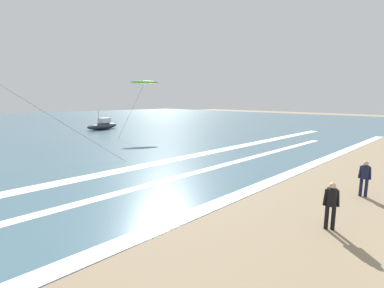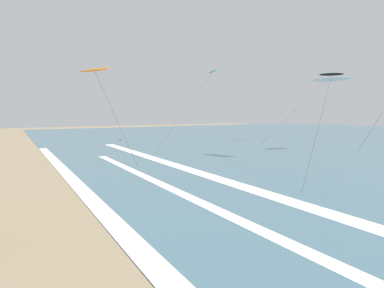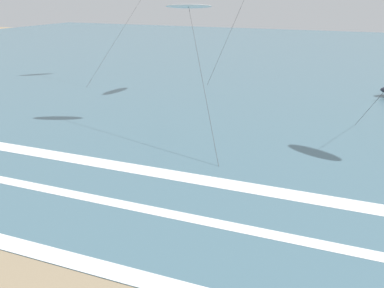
% 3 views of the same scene
% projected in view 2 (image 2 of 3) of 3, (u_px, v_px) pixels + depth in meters
% --- Properties ---
extents(wave_foam_shoreline, '(54.78, 0.77, 0.01)m').
position_uv_depth(wave_foam_shoreline, '(119.00, 228.00, 10.35)').
color(wave_foam_shoreline, white).
rests_on(wave_foam_shoreline, ocean_surface).
extents(wave_foam_mid_break, '(36.79, 0.62, 0.01)m').
position_uv_depth(wave_foam_mid_break, '(225.00, 214.00, 11.85)').
color(wave_foam_mid_break, white).
rests_on(wave_foam_mid_break, ocean_surface).
extents(wave_foam_outer_break, '(55.43, 1.05, 0.01)m').
position_uv_depth(wave_foam_outer_break, '(276.00, 197.00, 14.23)').
color(wave_foam_outer_break, white).
rests_on(wave_foam_outer_break, ocean_surface).
extents(kite_black_low_near, '(2.81, 14.60, 9.45)m').
position_uv_depth(kite_black_low_near, '(331.00, 75.00, 42.16)').
color(kite_black_low_near, black).
rests_on(kite_black_low_near, ground).
extents(kite_white_high_left, '(8.27, 12.35, 7.00)m').
position_uv_depth(kite_white_high_left, '(331.00, 80.00, 25.89)').
color(kite_white_high_left, white).
rests_on(kite_white_high_left, ground).
extents(kite_cyan_far_left, '(6.92, 11.56, 9.75)m').
position_uv_depth(kite_cyan_far_left, '(212.00, 72.00, 41.42)').
color(kite_cyan_far_left, '#23A8C6').
rests_on(kite_cyan_far_left, ground).
extents(kite_orange_far_right, '(3.60, 3.60, 7.35)m').
position_uv_depth(kite_orange_far_right, '(94.00, 70.00, 22.83)').
color(kite_orange_far_right, orange).
rests_on(kite_orange_far_right, ground).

